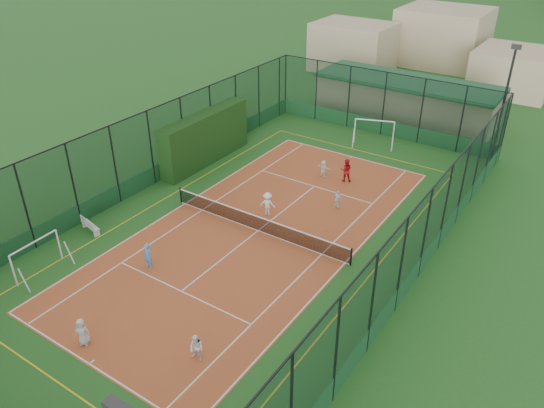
% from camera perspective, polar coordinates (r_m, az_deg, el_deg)
% --- Properties ---
extents(ground, '(300.00, 300.00, 0.00)m').
position_cam_1_polar(ground, '(30.00, -1.51, -2.90)').
color(ground, '#27571E').
rests_on(ground, ground).
extents(court_slab, '(11.17, 23.97, 0.01)m').
position_cam_1_polar(court_slab, '(29.99, -1.51, -2.89)').
color(court_slab, '#A24E24').
rests_on(court_slab, ground).
extents(tennis_net, '(11.67, 0.12, 1.06)m').
position_cam_1_polar(tennis_net, '(29.71, -1.52, -2.04)').
color(tennis_net, black).
rests_on(tennis_net, ground).
extents(perimeter_fence, '(18.12, 34.12, 5.00)m').
position_cam_1_polar(perimeter_fence, '(28.71, -1.57, 1.29)').
color(perimeter_fence, black).
rests_on(perimeter_fence, ground).
extents(floodlight_ne, '(0.60, 0.26, 8.25)m').
position_cam_1_polar(floodlight_ne, '(39.50, 23.58, 9.59)').
color(floodlight_ne, black).
rests_on(floodlight_ne, ground).
extents(clubhouse, '(15.20, 7.20, 3.15)m').
position_cam_1_polar(clubhouse, '(47.29, 14.25, 10.99)').
color(clubhouse, tan).
rests_on(clubhouse, ground).
extents(hedge_left, '(1.22, 8.13, 3.55)m').
position_cam_1_polar(hedge_left, '(37.55, -7.18, 7.05)').
color(hedge_left, black).
rests_on(hedge_left, ground).
extents(white_bench, '(1.62, 0.76, 0.88)m').
position_cam_1_polar(white_bench, '(31.41, -18.98, -2.13)').
color(white_bench, white).
rests_on(white_bench, ground).
extents(futsal_goal_near, '(2.77, 0.90, 1.77)m').
position_cam_1_polar(futsal_goal_near, '(28.83, -23.94, -5.26)').
color(futsal_goal_near, white).
rests_on(futsal_goal_near, ground).
extents(futsal_goal_far, '(3.10, 1.86, 1.93)m').
position_cam_1_polar(futsal_goal_far, '(41.07, 10.90, 7.57)').
color(futsal_goal_far, white).
rests_on(futsal_goal_far, ground).
extents(child_near_left, '(0.76, 0.67, 1.30)m').
position_cam_1_polar(child_near_left, '(24.03, -19.74, -12.81)').
color(child_near_left, silver).
rests_on(child_near_left, court_slab).
extents(child_near_mid, '(0.55, 0.39, 1.43)m').
position_cam_1_polar(child_near_mid, '(27.44, -13.19, -5.49)').
color(child_near_mid, '#5391ED').
rests_on(child_near_mid, court_slab).
extents(child_near_right, '(0.62, 0.49, 1.27)m').
position_cam_1_polar(child_near_right, '(22.27, -8.12, -15.09)').
color(child_near_right, white).
rests_on(child_near_right, court_slab).
extents(child_far_left, '(1.07, 0.84, 1.45)m').
position_cam_1_polar(child_far_left, '(31.13, -0.47, 0.03)').
color(child_far_left, white).
rests_on(child_far_left, court_slab).
extents(child_far_right, '(0.75, 0.46, 1.20)m').
position_cam_1_polar(child_far_right, '(32.06, 7.06, 0.48)').
color(child_far_right, white).
rests_on(child_far_right, court_slab).
extents(child_far_back, '(1.13, 0.51, 1.17)m').
position_cam_1_polar(child_far_back, '(35.74, 5.55, 3.83)').
color(child_far_back, white).
rests_on(child_far_back, court_slab).
extents(coach, '(0.95, 0.87, 1.57)m').
position_cam_1_polar(coach, '(35.22, 7.96, 3.62)').
color(coach, '#B11217').
rests_on(coach, court_slab).
extents(tennis_balls, '(4.73, 1.58, 0.07)m').
position_cam_1_polar(tennis_balls, '(30.36, 2.67, -2.39)').
color(tennis_balls, '#CCE033').
rests_on(tennis_balls, court_slab).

